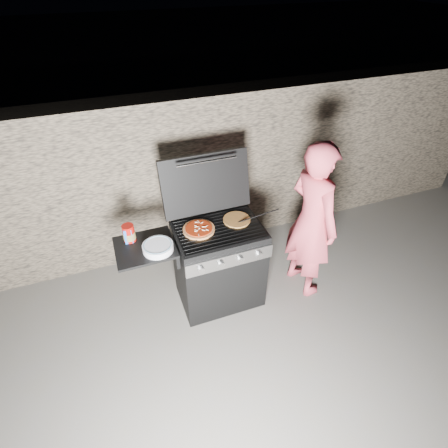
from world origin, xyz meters
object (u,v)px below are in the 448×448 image
object	(u,v)px
gas_grill	(195,271)
sauce_jar	(129,233)
person	(312,222)
pizza_topped	(199,229)

from	to	relation	value
gas_grill	sauce_jar	size ratio (longest dim) A/B	8.42
sauce_jar	gas_grill	bearing A→B (deg)	-13.40
sauce_jar	person	bearing A→B (deg)	-8.19
gas_grill	person	world-z (taller)	person
sauce_jar	person	xyz separation A→B (m)	(1.68, -0.24, -0.15)
pizza_topped	sauce_jar	distance (m)	0.61
pizza_topped	person	size ratio (longest dim) A/B	0.17
pizza_topped	person	xyz separation A→B (m)	(1.08, -0.16, -0.09)
pizza_topped	sauce_jar	size ratio (longest dim) A/B	1.80
gas_grill	sauce_jar	world-z (taller)	sauce_jar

